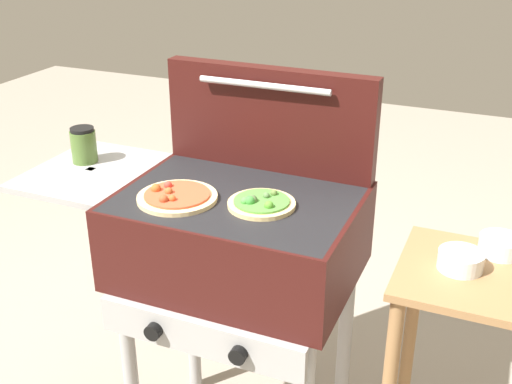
{
  "coord_description": "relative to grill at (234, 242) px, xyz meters",
  "views": [
    {
      "loc": [
        0.65,
        -1.41,
        1.62
      ],
      "look_at": [
        0.05,
        0.0,
        0.92
      ],
      "focal_mm": 44.81,
      "sensor_mm": 36.0,
      "label": 1
    }
  ],
  "objects": [
    {
      "name": "grill_lid_open",
      "position": [
        0.01,
        0.22,
        0.3
      ],
      "size": [
        0.63,
        0.08,
        0.3
      ],
      "color": "#38110F",
      "rests_on": "grill"
    },
    {
      "name": "grill",
      "position": [
        0.0,
        0.0,
        0.0
      ],
      "size": [
        0.96,
        0.53,
        0.9
      ],
      "color": "#38110F",
      "rests_on": "ground_plane"
    },
    {
      "name": "topping_bowl_near",
      "position": [
        0.6,
        0.01,
        0.08
      ],
      "size": [
        0.11,
        0.11,
        0.04
      ],
      "color": "silver",
      "rests_on": "prep_table"
    },
    {
      "name": "pizza_pepperoni",
      "position": [
        -0.13,
        -0.08,
        0.15
      ],
      "size": [
        0.21,
        0.21,
        0.04
      ],
      "color": "beige",
      "rests_on": "grill"
    },
    {
      "name": "topping_bowl_far",
      "position": [
        0.68,
        0.12,
        0.08
      ],
      "size": [
        0.11,
        0.11,
        0.04
      ],
      "color": "silver",
      "rests_on": "prep_table"
    },
    {
      "name": "sauce_jar",
      "position": [
        -0.52,
        0.05,
        0.2
      ],
      "size": [
        0.08,
        0.08,
        0.11
      ],
      "color": "#4C6B2D",
      "rests_on": "grill"
    },
    {
      "name": "pizza_veggie",
      "position": [
        0.09,
        -0.03,
        0.15
      ],
      "size": [
        0.18,
        0.18,
        0.04
      ],
      "color": "#E0C17F",
      "rests_on": "grill"
    },
    {
      "name": "prep_table",
      "position": [
        0.67,
        0.0,
        -0.18
      ],
      "size": [
        0.44,
        0.36,
        0.81
      ],
      "color": "olive",
      "rests_on": "ground_plane"
    }
  ]
}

